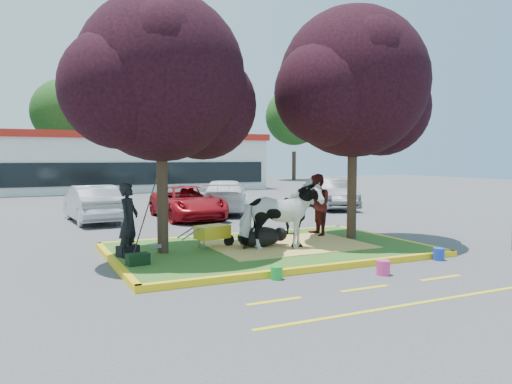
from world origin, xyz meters
name	(u,v)px	position (x,y,z in m)	size (l,w,h in m)	color
ground	(268,252)	(0.00, 0.00, 0.00)	(90.00, 90.00, 0.00)	#424244
median_island	(268,249)	(0.00, 0.00, 0.07)	(8.00, 5.00, 0.15)	#2A5A1C
curb_near	(320,268)	(0.00, -2.58, 0.07)	(8.30, 0.16, 0.15)	yellow
curb_far	(232,236)	(0.00, 2.58, 0.07)	(8.30, 0.16, 0.15)	yellow
curb_left	(114,263)	(-4.08, 0.00, 0.07)	(0.16, 5.30, 0.15)	yellow
curb_right	(387,239)	(4.08, 0.00, 0.07)	(0.16, 5.30, 0.15)	yellow
straw_bedding	(287,245)	(0.60, 0.00, 0.15)	(4.20, 3.00, 0.01)	#ECC361
tree_purple_left	(162,85)	(-2.78, 0.38, 4.36)	(5.06, 4.20, 6.51)	black
tree_purple_right	(354,89)	(2.92, 0.18, 4.56)	(5.30, 4.40, 6.82)	black
fire_lane_stripe_a	(275,301)	(-2.00, -4.20, 0.00)	(1.10, 0.12, 0.01)	yellow
fire_lane_stripe_b	(365,288)	(0.00, -4.20, 0.00)	(1.10, 0.12, 0.01)	yellow
fire_lane_stripe_c	(441,278)	(2.00, -4.20, 0.00)	(1.10, 0.12, 0.01)	yellow
fire_lane_long	(408,305)	(0.00, -5.40, 0.00)	(6.00, 0.10, 0.01)	yellow
retail_building	(131,161)	(2.00, 27.98, 2.25)	(20.40, 8.40, 4.40)	silver
treeline	(101,103)	(1.23, 37.61, 7.73)	(46.58, 7.80, 14.63)	black
cow	(280,216)	(0.06, -0.60, 1.04)	(0.96, 2.11, 1.78)	silver
calf	(259,237)	(-0.24, 0.06, 0.42)	(1.27, 0.72, 0.55)	black
handler	(129,220)	(-3.70, 0.15, 1.05)	(0.66, 0.43, 1.80)	black
visitor_a	(317,205)	(2.23, 1.05, 1.11)	(0.93, 0.73, 1.92)	#3F1212
visitor_b	(287,216)	(1.55, 1.76, 0.73)	(0.68, 0.28, 1.16)	black
wheelbarrow	(213,232)	(-1.41, 0.52, 0.56)	(1.58, 0.75, 0.60)	black
gear_bag_dark	(128,251)	(-3.70, 0.33, 0.28)	(0.52, 0.28, 0.26)	black
gear_bag_green	(138,259)	(-3.70, -0.81, 0.28)	(0.49, 0.31, 0.26)	black
bucket_green	(277,273)	(-1.22, -2.80, 0.14)	(0.26, 0.26, 0.28)	green
bucket_pink	(383,268)	(1.07, -3.45, 0.16)	(0.30, 0.30, 0.32)	#E53280
bucket_blue	(439,254)	(3.37, -2.80, 0.15)	(0.28, 0.28, 0.30)	#163BB6
car_silver	(92,204)	(-3.48, 8.62, 0.74)	(1.56, 4.47, 1.47)	#9D9FA4
car_red	(188,203)	(0.27, 7.97, 0.68)	(2.27, 4.92, 1.37)	maroon
car_white	(225,197)	(2.52, 9.40, 0.76)	(2.12, 5.21, 1.51)	white
car_grey	(330,193)	(8.00, 8.95, 0.77)	(1.62, 4.64, 1.53)	#575A5F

